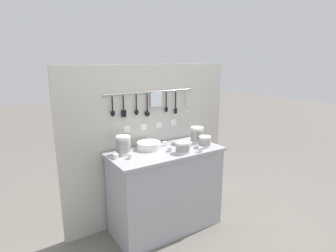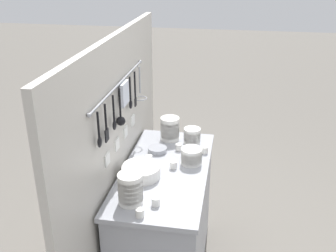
% 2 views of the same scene
% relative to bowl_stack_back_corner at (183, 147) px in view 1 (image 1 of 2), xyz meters
% --- Properties ---
extents(ground_plane, '(20.00, 20.00, 0.00)m').
position_rel_bowl_stack_back_corner_xyz_m(ground_plane, '(-0.10, 0.15, -0.91)').
color(ground_plane, '#666059').
extents(counter, '(1.14, 0.54, 0.85)m').
position_rel_bowl_stack_back_corner_xyz_m(counter, '(-0.10, 0.15, -0.48)').
color(counter, '#9EA0A8').
rests_on(counter, ground).
extents(back_wall, '(1.94, 0.11, 1.69)m').
position_rel_bowl_stack_back_corner_xyz_m(back_wall, '(-0.10, 0.46, -0.06)').
color(back_wall, '#BCB7AD').
rests_on(back_wall, ground).
extents(bowl_stack_back_corner, '(0.14, 0.14, 0.11)m').
position_rel_bowl_stack_back_corner_xyz_m(bowl_stack_back_corner, '(0.00, 0.00, 0.00)').
color(bowl_stack_back_corner, silver).
rests_on(bowl_stack_back_corner, counter).
extents(bowl_stack_wide_centre, '(0.14, 0.14, 0.18)m').
position_rel_bowl_stack_back_corner_xyz_m(bowl_stack_wide_centre, '(-0.50, 0.27, 0.04)').
color(bowl_stack_wide_centre, silver).
rests_on(bowl_stack_wide_centre, counter).
extents(bowl_stack_tall_left, '(0.12, 0.12, 0.11)m').
position_rel_bowl_stack_back_corner_xyz_m(bowl_stack_tall_left, '(0.30, 0.03, 0.00)').
color(bowl_stack_tall_left, silver).
rests_on(bowl_stack_tall_left, counter).
extents(bowl_stack_short_front, '(0.14, 0.14, 0.17)m').
position_rel_bowl_stack_back_corner_xyz_m(bowl_stack_short_front, '(0.33, 0.20, 0.03)').
color(bowl_stack_short_front, silver).
rests_on(bowl_stack_short_front, counter).
extents(plate_stack, '(0.24, 0.24, 0.07)m').
position_rel_bowl_stack_back_corner_xyz_m(plate_stack, '(-0.22, 0.29, -0.02)').
color(plate_stack, silver).
rests_on(plate_stack, counter).
extents(steel_mixing_bowl, '(0.13, 0.13, 0.03)m').
position_rel_bowl_stack_back_corner_xyz_m(steel_mixing_bowl, '(0.12, 0.25, -0.04)').
color(steel_mixing_bowl, '#93969E').
rests_on(steel_mixing_bowl, counter).
extents(cup_centre, '(0.05, 0.05, 0.05)m').
position_rel_bowl_stack_back_corner_xyz_m(cup_centre, '(-0.50, 0.13, -0.03)').
color(cup_centre, silver).
rests_on(cup_centre, counter).
extents(cup_front_left, '(0.05, 0.05, 0.05)m').
position_rel_bowl_stack_back_corner_xyz_m(cup_front_left, '(0.16, -0.07, -0.03)').
color(cup_front_left, silver).
rests_on(cup_front_left, counter).
extents(cup_edge_near, '(0.05, 0.05, 0.05)m').
position_rel_bowl_stack_back_corner_xyz_m(cup_edge_near, '(-0.08, 0.11, -0.03)').
color(cup_edge_near, silver).
rests_on(cup_edge_near, counter).
extents(cup_mid_row, '(0.05, 0.05, 0.05)m').
position_rel_bowl_stack_back_corner_xyz_m(cup_mid_row, '(0.17, 0.11, -0.03)').
color(cup_mid_row, silver).
rests_on(cup_mid_row, counter).
extents(cup_back_right, '(0.05, 0.05, 0.05)m').
position_rel_bowl_stack_back_corner_xyz_m(cup_back_right, '(-0.03, 0.28, -0.03)').
color(cup_back_right, silver).
rests_on(cup_back_right, counter).
extents(cup_front_right, '(0.05, 0.05, 0.05)m').
position_rel_bowl_stack_back_corner_xyz_m(cup_front_right, '(-0.61, 0.20, -0.03)').
color(cup_front_right, silver).
rests_on(cup_front_right, counter).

